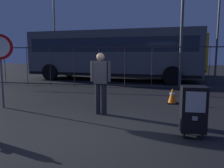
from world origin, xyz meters
name	(u,v)px	position (x,y,z in m)	size (l,w,h in m)	color
ground_plane	(88,135)	(0.00, 0.00, 0.00)	(60.00, 60.00, 0.00)	black
newspaper_box_primary	(193,109)	(2.09, 0.27, 0.57)	(0.48, 0.42, 1.02)	black
stop_sign	(0,55)	(-3.20, 1.82, 1.60)	(0.71, 0.31, 2.23)	#4C4F54
pedestrian	(101,80)	(-0.08, 1.62, 0.95)	(0.55, 0.22, 1.67)	black
traffic_cone	(172,96)	(1.97, 3.34, 0.26)	(0.36, 0.36, 0.53)	black
fence_barrier	(125,67)	(0.00, 6.58, 1.02)	(18.03, 0.04, 2.00)	#2D2D33
bus_near	(113,53)	(-1.12, 9.58, 1.71)	(10.73, 3.83, 3.00)	#4C5156
bus_far	(133,53)	(-0.13, 13.39, 1.71)	(10.70, 3.63, 3.00)	gold
street_light_near_right	(219,19)	(5.99, 13.57, 4.14)	(0.32, 0.32, 7.16)	#4C4F54
street_light_far_left	(54,21)	(-6.93, 14.19, 4.38)	(0.32, 0.32, 7.62)	#4C4F54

